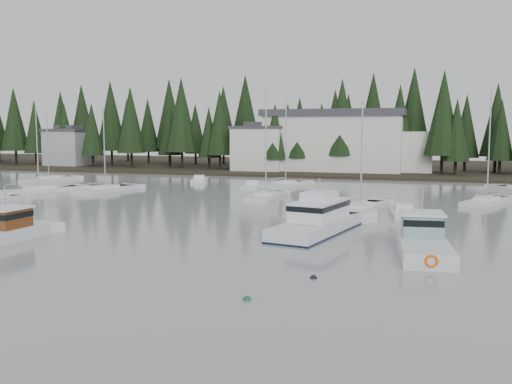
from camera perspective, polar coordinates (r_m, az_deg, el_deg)
ground at (r=24.89m, az=-14.13°, el=-12.43°), size 260.00×260.00×0.00m
far_shore_land at (r=117.93m, az=11.38°, el=2.33°), size 240.00×54.00×1.00m
conifer_treeline at (r=107.02m, az=10.75°, el=1.95°), size 200.00×22.00×20.00m
house_west at (r=103.64m, az=0.37°, el=4.50°), size 9.54×7.42×8.75m
house_far_west at (r=124.39m, az=-18.22°, el=4.37°), size 8.48×7.42×8.25m
harbor_inn at (r=103.52m, az=8.94°, el=5.04°), size 29.50×11.50×10.90m
cabin_cruiser_center at (r=43.99m, az=6.15°, el=-3.14°), size 5.60×11.72×4.84m
lobster_boat_teal at (r=38.05m, az=16.37°, el=-5.08°), size 4.00×8.95×4.81m
sailboat_0 at (r=65.41m, az=22.07°, el=-1.05°), size 6.01×9.18×12.68m
sailboat_1 at (r=92.72m, az=-19.99°, el=1.06°), size 4.55×9.49×11.53m
sailboat_5 at (r=56.19m, az=10.41°, el=-1.85°), size 4.54×10.93×11.18m
sailboat_6 at (r=75.10m, az=-14.81°, el=0.08°), size 4.36×9.56×11.16m
sailboat_7 at (r=76.84m, az=-20.88°, el=0.01°), size 7.22×10.26×11.28m
sailboat_8 at (r=79.34m, az=2.98°, el=0.63°), size 5.23×9.06×13.85m
sailboat_10 at (r=65.25m, az=0.99°, el=-0.59°), size 2.93×8.64×13.91m
runabout_1 at (r=54.40m, az=14.53°, el=-2.13°), size 3.23×7.02×1.42m
runabout_3 at (r=86.28m, az=-5.69°, el=1.09°), size 3.74×5.68×1.42m
runabout_4 at (r=76.42m, az=-0.31°, el=0.46°), size 2.73×5.75×1.42m
mooring_buoy_green at (r=27.00m, az=-0.91°, el=-10.74°), size 0.41×0.41×0.41m
mooring_buoy_dark at (r=30.85m, az=5.77°, el=-8.59°), size 0.39×0.39×0.39m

